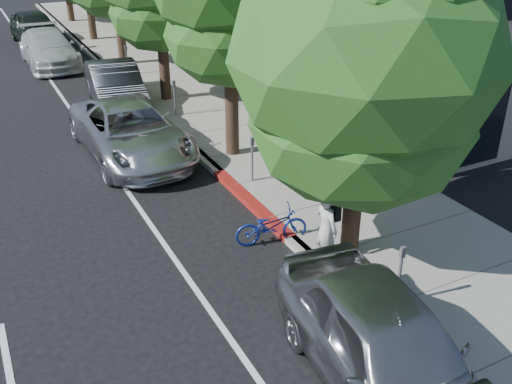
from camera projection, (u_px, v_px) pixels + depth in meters
ground at (270, 222)px, 13.83m from camera, size 120.00×120.00×0.00m
sidewalk at (221, 110)px, 21.06m from camera, size 4.60×56.00×0.15m
curb at (161, 119)px, 20.12m from camera, size 0.30×56.00×0.15m
curb_red_segment at (251, 203)px, 14.59m from camera, size 0.32×4.00×0.15m
street_tree_0 at (365, 62)px, 10.67m from camera, size 5.28×5.28×7.22m
cyclist at (326, 228)px, 11.96m from camera, size 0.46×0.64×1.66m
bicycle at (271, 226)px, 12.83m from camera, size 1.76×0.93×0.88m
silver_suv at (131, 131)px, 17.09m from camera, size 2.79×5.79×1.59m
dark_sedan at (115, 86)px, 21.18m from camera, size 2.20×5.10×1.63m
white_pickup at (48, 48)px, 26.67m from camera, size 2.24×5.46×1.58m
dark_suv_far at (35, 27)px, 30.70m from camera, size 2.39×5.24×1.74m
near_car_a at (387, 350)px, 8.69m from camera, size 2.67×5.27×1.72m
pedestrian at (231, 73)px, 22.25m from camera, size 0.83×0.68×1.59m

